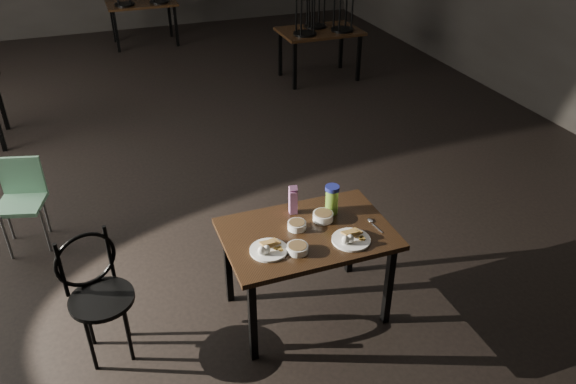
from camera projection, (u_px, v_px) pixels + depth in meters
name	position (u px, v px, depth m)	size (l,w,h in m)	color
main_table	(307.00, 240.00, 4.04)	(1.20, 0.80, 0.75)	black
plate_left	(269.00, 248.00, 3.79)	(0.26, 0.26, 0.09)	white
plate_right	(351.00, 238.00, 3.89)	(0.27, 0.27, 0.09)	white
bowl_near	(297.00, 225.00, 4.01)	(0.13, 0.13, 0.05)	white
bowl_far	(323.00, 216.00, 4.10)	(0.15, 0.15, 0.06)	white
bowl_big	(297.00, 248.00, 3.78)	(0.15, 0.15, 0.05)	white
juice_carton	(293.00, 200.00, 4.15)	(0.07, 0.07, 0.23)	#971B82
water_bottle	(332.00, 199.00, 4.14)	(0.12, 0.12, 0.23)	#81C139
spoon	(371.00, 221.00, 4.09)	(0.05, 0.20, 0.01)	silver
bentwood_chair	(96.00, 287.00, 3.79)	(0.48, 0.47, 0.92)	black
school_chair	(22.00, 195.00, 4.91)	(0.46, 0.46, 0.81)	#79BD92
bg_table_right	(320.00, 28.00, 8.39)	(1.20, 0.80, 1.48)	black
bg_table_far	(141.00, 2.00, 9.91)	(1.20, 0.80, 1.48)	black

